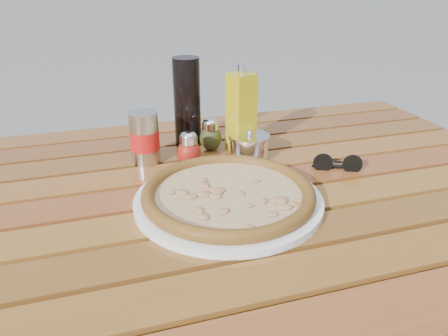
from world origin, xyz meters
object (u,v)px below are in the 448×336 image
object	(u,v)px
plate	(228,200)
sunglasses	(337,164)
olive_oil_cruet	(241,112)
pizza	(228,193)
oregano_shaker	(211,135)
parmesan_tin	(249,147)
pepper_shaker	(189,149)
table	(227,216)
soda_can	(145,138)
dark_bottle	(187,102)

from	to	relation	value
plate	sunglasses	xyz separation A→B (m)	(0.28, 0.07, 0.01)
olive_oil_cruet	plate	bearing A→B (deg)	-114.10
pizza	sunglasses	size ratio (longest dim) A/B	4.09
oregano_shaker	parmesan_tin	world-z (taller)	oregano_shaker
sunglasses	pizza	bearing A→B (deg)	-141.64
pepper_shaker	parmesan_tin	world-z (taller)	pepper_shaker
pepper_shaker	pizza	bearing A→B (deg)	-81.55
table	soda_can	bearing A→B (deg)	130.06
pizza	olive_oil_cruet	world-z (taller)	olive_oil_cruet
parmesan_tin	sunglasses	xyz separation A→B (m)	(0.16, -0.12, -0.01)
pizza	oregano_shaker	xyz separation A→B (m)	(0.04, 0.28, 0.02)
dark_bottle	olive_oil_cruet	distance (m)	0.14
table	olive_oil_cruet	bearing A→B (deg)	62.58
olive_oil_cruet	sunglasses	world-z (taller)	olive_oil_cruet
pepper_shaker	oregano_shaker	distance (m)	0.11
table	parmesan_tin	bearing A→B (deg)	51.73
soda_can	sunglasses	distance (m)	0.44
olive_oil_cruet	sunglasses	bearing A→B (deg)	-48.28
pepper_shaker	sunglasses	xyz separation A→B (m)	(0.31, -0.13, -0.02)
table	sunglasses	distance (m)	0.27
dark_bottle	sunglasses	distance (m)	0.39
pepper_shaker	soda_can	xyz separation A→B (m)	(-0.09, 0.05, 0.02)
oregano_shaker	soda_can	size ratio (longest dim) A/B	0.68
olive_oil_cruet	soda_can	bearing A→B (deg)	-177.83
plate	pizza	world-z (taller)	pizza
table	soda_can	world-z (taller)	soda_can
plate	dark_bottle	world-z (taller)	dark_bottle
table	oregano_shaker	xyz separation A→B (m)	(0.02, 0.20, 0.11)
pizza	soda_can	world-z (taller)	soda_can
table	oregano_shaker	bearing A→B (deg)	83.91
table	plate	bearing A→B (deg)	-105.63
oregano_shaker	olive_oil_cruet	distance (m)	0.09
table	pepper_shaker	world-z (taller)	pepper_shaker
pizza	table	bearing A→B (deg)	74.37
dark_bottle	olive_oil_cruet	size ratio (longest dim) A/B	1.05
pepper_shaker	oregano_shaker	world-z (taller)	same
plate	oregano_shaker	xyz separation A→B (m)	(0.04, 0.28, 0.03)
plate	parmesan_tin	size ratio (longest dim) A/B	2.98
parmesan_tin	pepper_shaker	bearing A→B (deg)	177.45
dark_bottle	sunglasses	size ratio (longest dim) A/B	2.02
olive_oil_cruet	sunglasses	size ratio (longest dim) A/B	1.93
soda_can	parmesan_tin	size ratio (longest dim) A/B	0.99
parmesan_tin	sunglasses	size ratio (longest dim) A/B	1.11
sunglasses	parmesan_tin	bearing A→B (deg)	167.47
table	plate	size ratio (longest dim) A/B	3.89
olive_oil_cruet	parmesan_tin	world-z (taller)	olive_oil_cruet
pepper_shaker	sunglasses	world-z (taller)	pepper_shaker
plate	pizza	bearing A→B (deg)	0.00
pepper_shaker	oregano_shaker	size ratio (longest dim) A/B	1.00
dark_bottle	sunglasses	world-z (taller)	dark_bottle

